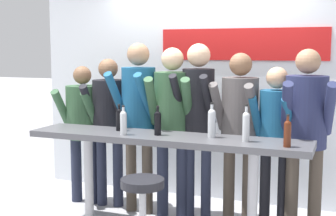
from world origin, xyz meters
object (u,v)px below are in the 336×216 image
at_px(person_center_right, 198,110).
at_px(wine_bottle_2, 287,132).
at_px(wine_bottle_1, 158,122).
at_px(wine_bottle_3, 246,125).
at_px(person_left, 109,116).
at_px(person_far_right, 275,129).
at_px(wine_bottle_0, 212,122).
at_px(bar_stool, 143,207).
at_px(person_center_left, 138,108).
at_px(person_far_left, 83,120).
at_px(person_rightmost, 306,122).
at_px(wine_bottle_5, 119,118).
at_px(tasting_table, 165,151).
at_px(person_right, 239,119).
at_px(person_center, 172,113).
at_px(wine_bottle_4, 123,121).

relative_size(person_center_right, wine_bottle_2, 6.75).
height_order(wine_bottle_1, wine_bottle_3, wine_bottle_3).
relative_size(person_left, person_far_right, 1.04).
bearing_deg(person_center_right, wine_bottle_2, -34.06).
xyz_separation_m(person_center_right, wine_bottle_0, (0.29, -0.50, -0.03)).
bearing_deg(person_left, wine_bottle_2, -26.36).
xyz_separation_m(bar_stool, person_center_left, (-0.55, 1.11, 0.68)).
bearing_deg(person_left, person_far_left, 172.17).
relative_size(person_center_right, person_rightmost, 1.03).
height_order(person_center_left, wine_bottle_5, person_center_left).
distance_m(person_far_left, person_rightmost, 2.48).
relative_size(tasting_table, person_rightmost, 1.51).
distance_m(bar_stool, wine_bottle_0, 1.01).
bearing_deg(person_center_right, person_far_left, 179.58).
height_order(person_right, person_rightmost, person_rightmost).
bearing_deg(person_right, person_rightmost, -0.29).
relative_size(wine_bottle_2, wine_bottle_3, 0.83).
distance_m(person_center, wine_bottle_1, 0.52).
distance_m(person_right, person_far_right, 0.37).
bearing_deg(tasting_table, wine_bottle_3, -1.95).
distance_m(tasting_table, wine_bottle_3, 0.83).
bearing_deg(bar_stool, person_center_left, 116.41).
height_order(person_center_right, wine_bottle_3, person_center_right).
height_order(person_center_left, wine_bottle_2, person_center_left).
relative_size(person_far_right, wine_bottle_5, 6.06).
relative_size(person_right, wine_bottle_2, 6.41).
relative_size(wine_bottle_1, wine_bottle_2, 1.03).
bearing_deg(person_center, person_center_right, 0.15).
bearing_deg(wine_bottle_2, tasting_table, 173.75).
height_order(bar_stool, person_far_right, person_far_right).
bearing_deg(wine_bottle_1, person_far_right, 29.64).
bearing_deg(person_center_left, person_right, 6.37).
bearing_deg(wine_bottle_3, person_right, 108.10).
distance_m(person_far_right, wine_bottle_1, 1.16).
bearing_deg(wine_bottle_4, person_far_right, 26.99).
bearing_deg(person_left, person_right, -8.13).
xyz_separation_m(bar_stool, person_right, (0.54, 1.16, 0.61)).
distance_m(bar_stool, wine_bottle_4, 0.90).
distance_m(tasting_table, bar_stool, 0.70).
distance_m(bar_stool, person_far_right, 1.56).
height_order(bar_stool, person_center_left, person_center_left).
relative_size(person_rightmost, wine_bottle_0, 5.51).
bearing_deg(person_center_right, wine_bottle_3, -42.51).
bearing_deg(person_rightmost, person_far_right, 162.06).
xyz_separation_m(person_center_left, wine_bottle_5, (-0.01, -0.43, -0.05)).
bearing_deg(person_far_left, person_center_left, -8.02).
bearing_deg(wine_bottle_4, wine_bottle_0, 11.99).
xyz_separation_m(wine_bottle_1, wine_bottle_2, (1.20, -0.10, -0.00)).
distance_m(person_left, wine_bottle_3, 1.78).
relative_size(person_left, person_center_right, 0.91).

